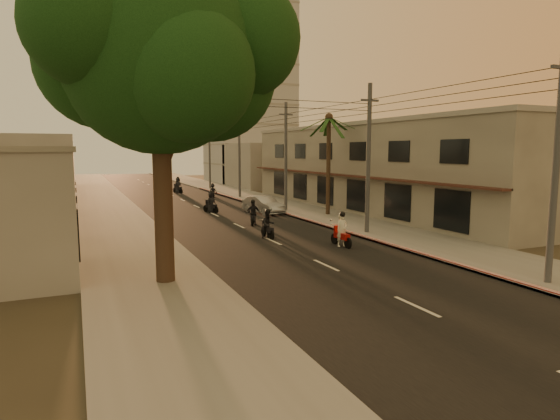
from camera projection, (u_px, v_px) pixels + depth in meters
The scene contains 20 objects.
ground at pixel (350, 277), 18.85m from camera, with size 160.00×160.00×0.00m, color #383023.
road at pixel (215, 215), 37.02m from camera, with size 10.00×140.00×0.02m, color black.
sidewalk_right at pixel (300, 209), 40.00m from camera, with size 5.00×140.00×0.12m, color slate.
sidewalk_left at pixel (115, 220), 34.02m from camera, with size 5.00×140.00×0.12m, color slate.
curb_stripe at pixel (300, 218), 34.50m from camera, with size 0.20×60.00×0.20m, color #B51C13.
shophouse_row at pixel (377, 167), 40.30m from camera, with size 8.80×34.20×7.30m.
distant_tower at pixel (249, 94), 74.33m from camera, with size 12.10×12.10×28.00m.
broadleaf_tree at pixel (169, 56), 17.09m from camera, with size 9.60×8.70×12.10m.
palm_tree at pixel (329, 123), 35.67m from camera, with size 5.00×5.00×8.20m.
utility_poles at pixel (286, 133), 38.66m from camera, with size 1.20×48.26×9.00m.
filler_right at pixel (263, 165), 64.93m from camera, with size 8.00×14.00×6.00m, color #9E978E.
filler_left_near at pixel (29, 181), 43.88m from camera, with size 8.00×14.00×4.40m, color #9E978E.
filler_left_far at pixel (40, 163), 60.07m from camera, with size 8.00×14.00×7.00m, color #9E978E.
scooter_red at pixel (342, 231), 24.66m from camera, with size 0.72×1.92×1.89m.
scooter_mid_a at pixel (268, 225), 27.03m from camera, with size 0.81×1.76×1.73m.
scooter_mid_b at pixel (253, 213), 31.76m from camera, with size 1.27×1.69×1.77m.
scooter_far_a at pixel (211, 203), 38.15m from camera, with size 1.24×1.75×1.83m.
scooter_far_b at pixel (213, 191), 50.36m from camera, with size 1.40×1.47×1.57m.
parked_car at pixel (263, 205), 37.55m from camera, with size 2.35×4.56×1.43m, color #A1A4A9.
scooter_far_c at pixel (178, 186), 55.56m from camera, with size 1.29×1.92×1.98m.
Camera 1 is at (-9.98, -15.67, 5.06)m, focal length 30.00 mm.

